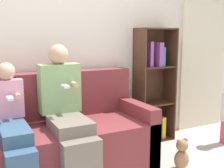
{
  "coord_description": "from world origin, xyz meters",
  "views": [
    {
      "loc": [
        -0.77,
        -2.08,
        1.33
      ],
      "look_at": [
        0.6,
        0.56,
        0.82
      ],
      "focal_mm": 45.0,
      "sensor_mm": 36.0,
      "label": 1
    }
  ],
  "objects_px": {
    "adult_seated": "(67,110)",
    "teddy_bear": "(182,155)",
    "couch": "(48,140)",
    "child_seated": "(14,129)",
    "bookshelf": "(154,85)"
  },
  "relations": [
    {
      "from": "adult_seated",
      "to": "bookshelf",
      "type": "distance_m",
      "value": 1.38
    },
    {
      "from": "couch",
      "to": "teddy_bear",
      "type": "bearing_deg",
      "value": -24.54
    },
    {
      "from": "adult_seated",
      "to": "teddy_bear",
      "type": "relative_size",
      "value": 3.9
    },
    {
      "from": "child_seated",
      "to": "teddy_bear",
      "type": "height_order",
      "value": "child_seated"
    },
    {
      "from": "child_seated",
      "to": "teddy_bear",
      "type": "distance_m",
      "value": 1.64
    },
    {
      "from": "couch",
      "to": "child_seated",
      "type": "xyz_separation_m",
      "value": [
        -0.34,
        -0.19,
        0.23
      ]
    },
    {
      "from": "adult_seated",
      "to": "teddy_bear",
      "type": "bearing_deg",
      "value": -20.98
    },
    {
      "from": "child_seated",
      "to": "teddy_bear",
      "type": "relative_size",
      "value": 3.41
    },
    {
      "from": "adult_seated",
      "to": "teddy_bear",
      "type": "xyz_separation_m",
      "value": [
        1.06,
        -0.41,
        -0.5
      ]
    },
    {
      "from": "couch",
      "to": "adult_seated",
      "type": "distance_m",
      "value": 0.38
    },
    {
      "from": "couch",
      "to": "teddy_bear",
      "type": "relative_size",
      "value": 6.35
    },
    {
      "from": "bookshelf",
      "to": "couch",
      "type": "bearing_deg",
      "value": -168.72
    },
    {
      "from": "child_seated",
      "to": "teddy_bear",
      "type": "xyz_separation_m",
      "value": [
        1.55,
        -0.36,
        -0.41
      ]
    },
    {
      "from": "couch",
      "to": "bookshelf",
      "type": "relative_size",
      "value": 1.43
    },
    {
      "from": "couch",
      "to": "bookshelf",
      "type": "xyz_separation_m",
      "value": [
        1.46,
        0.29,
        0.39
      ]
    }
  ]
}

